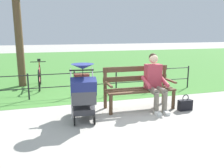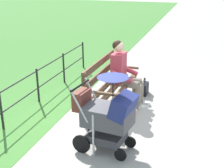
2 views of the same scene
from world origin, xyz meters
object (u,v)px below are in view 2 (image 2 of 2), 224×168
person_on_bench (124,72)px  handbag (144,88)px  park_bench (108,83)px  stroller (108,113)px

person_on_bench → handbag: (-0.64, 0.28, -0.55)m
park_bench → person_on_bench: 0.41m
park_bench → handbag: bearing=152.1°
person_on_bench → stroller: size_ratio=1.11×
park_bench → person_on_bench: bearing=144.0°
park_bench → handbag: 1.14m
person_on_bench → handbag: person_on_bench is taller
stroller → handbag: bearing=178.3°
park_bench → stroller: bearing=17.6°
person_on_bench → stroller: bearing=7.1°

